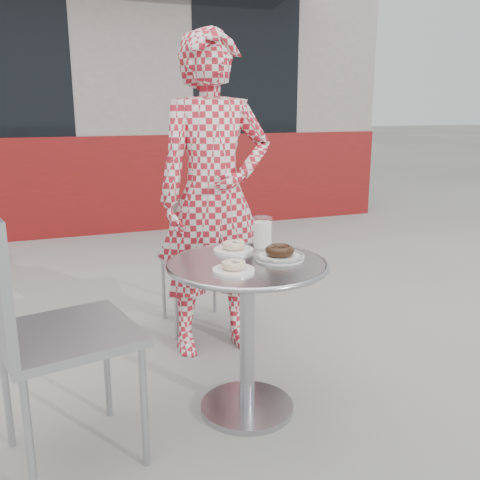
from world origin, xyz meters
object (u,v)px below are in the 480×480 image
object	(u,v)px
plate_far	(234,247)
milk_cup	(262,233)
seated_person	(214,197)
plate_checker	(280,255)
chair_far	(197,287)
plate_near	(234,267)
bistro_table	(247,300)
chair_left	(68,385)

from	to	relation	value
plate_far	milk_cup	bearing A→B (deg)	9.57
milk_cup	seated_person	bearing A→B (deg)	99.70
plate_far	milk_cup	size ratio (longest dim) A/B	1.26
milk_cup	plate_far	bearing A→B (deg)	-170.43
plate_checker	milk_cup	bearing A→B (deg)	87.63
chair_far	plate_checker	bearing A→B (deg)	95.54
seated_person	plate_near	world-z (taller)	seated_person
bistro_table	plate_near	distance (m)	0.23
chair_left	plate_near	bearing A→B (deg)	-105.28
plate_far	plate_checker	xyz separation A→B (m)	(0.14, -0.18, -0.00)
bistro_table	plate_far	bearing A→B (deg)	87.62
chair_far	seated_person	bearing A→B (deg)	93.32
bistro_table	plate_near	world-z (taller)	plate_near
bistro_table	milk_cup	size ratio (longest dim) A/B	4.87
chair_far	chair_left	xyz separation A→B (m)	(-0.79, -1.03, 0.05)
plate_near	plate_far	bearing A→B (deg)	69.60
seated_person	plate_checker	xyz separation A→B (m)	(0.07, -0.65, -0.14)
milk_cup	chair_far	bearing A→B (deg)	96.95
seated_person	chair_far	bearing A→B (deg)	93.20
bistro_table	chair_left	xyz separation A→B (m)	(-0.73, -0.07, -0.21)
chair_left	plate_far	bearing A→B (deg)	-83.88
bistro_table	chair_left	world-z (taller)	chair_left
chair_far	milk_cup	size ratio (longest dim) A/B	5.85
chair_left	milk_cup	xyz separation A→B (m)	(0.88, 0.27, 0.44)
plate_far	plate_checker	world-z (taller)	plate_checker
bistro_table	milk_cup	world-z (taller)	milk_cup
seated_person	plate_checker	distance (m)	0.67
chair_far	chair_left	distance (m)	1.30
seated_person	plate_far	distance (m)	0.50
bistro_table	plate_checker	xyz separation A→B (m)	(0.14, 0.00, 0.18)
chair_far	milk_cup	xyz separation A→B (m)	(0.09, -0.76, 0.49)
bistro_table	chair_far	size ratio (longest dim) A/B	0.83
chair_far	seated_person	world-z (taller)	seated_person
seated_person	plate_near	distance (m)	0.79
chair_left	plate_checker	bearing A→B (deg)	-97.78
bistro_table	plate_near	xyz separation A→B (m)	(-0.10, -0.10, 0.18)
chair_far	seated_person	xyz separation A→B (m)	(0.01, -0.30, 0.58)
plate_far	plate_near	world-z (taller)	plate_far
chair_left	milk_cup	bearing A→B (deg)	-85.30
plate_far	chair_far	bearing A→B (deg)	86.07
plate_checker	milk_cup	size ratio (longest dim) A/B	1.53
seated_person	milk_cup	world-z (taller)	seated_person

